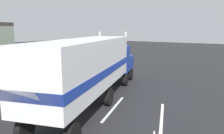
% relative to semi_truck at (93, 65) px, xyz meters
% --- Properties ---
extents(ground_plane, '(120.00, 120.00, 0.00)m').
position_rel_semi_truck_xyz_m(ground_plane, '(5.39, 1.87, -2.52)').
color(ground_plane, '#232326').
extents(lane_stripe_near, '(4.29, 1.29, 0.01)m').
position_rel_semi_truck_xyz_m(lane_stripe_near, '(-0.12, -1.63, -2.52)').
color(lane_stripe_near, silver).
rests_on(lane_stripe_near, ground_plane).
extents(lane_stripe_mid, '(4.24, 1.51, 0.01)m').
position_rel_semi_truck_xyz_m(lane_stripe_mid, '(0.09, -4.57, -2.52)').
color(lane_stripe_mid, silver).
rests_on(lane_stripe_mid, ground_plane).
extents(semi_truck, '(14.27, 6.51, 4.50)m').
position_rel_semi_truck_xyz_m(semi_truck, '(0.00, 0.00, 0.00)').
color(semi_truck, '#193399').
rests_on(semi_truck, ground_plane).
extents(person_bystander, '(0.36, 0.47, 1.63)m').
position_rel_semi_truck_xyz_m(person_bystander, '(-0.50, 2.41, -1.63)').
color(person_bystander, '#2D3347').
rests_on(person_bystander, ground_plane).
extents(parked_car, '(4.68, 2.67, 1.57)m').
position_rel_semi_truck_xyz_m(parked_car, '(-0.02, 9.94, -1.72)').
color(parked_car, '#234C8C').
rests_on(parked_car, ground_plane).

